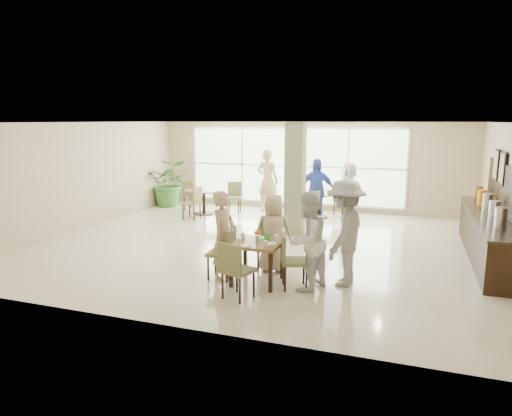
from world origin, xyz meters
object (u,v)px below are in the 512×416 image
(teen_right, at_px, (307,241))
(adult_b, at_px, (349,191))
(round_table_left, at_px, (204,195))
(teen_far, at_px, (274,233))
(buffet_counter, at_px, (487,233))
(main_table, at_px, (257,248))
(teen_left, at_px, (224,235))
(adult_standing, at_px, (267,180))
(adult_a, at_px, (316,191))
(potted_plant, at_px, (169,183))
(round_table_right, at_px, (318,198))
(teen_standing, at_px, (345,233))

(teen_right, xyz_separation_m, adult_b, (-0.13, 5.95, -0.02))
(round_table_left, distance_m, teen_far, 5.79)
(buffet_counter, bearing_deg, adult_b, 137.58)
(main_table, bearing_deg, teen_left, 178.75)
(teen_far, height_order, adult_standing, adult_standing)
(teen_right, height_order, adult_b, teen_right)
(teen_left, bearing_deg, adult_a, 0.38)
(main_table, height_order, teen_left, teen_left)
(buffet_counter, relative_size, adult_b, 2.82)
(round_table_left, height_order, teen_left, teen_left)
(teen_right, distance_m, adult_a, 5.22)
(potted_plant, relative_size, teen_far, 1.05)
(teen_far, distance_m, teen_right, 1.08)
(main_table, relative_size, teen_left, 0.53)
(adult_b, bearing_deg, adult_a, -38.85)
(main_table, xyz_separation_m, teen_left, (-0.65, 0.01, 0.16))
(adult_standing, bearing_deg, main_table, 116.68)
(round_table_right, distance_m, teen_right, 5.98)
(potted_plant, relative_size, teen_standing, 0.84)
(round_table_right, distance_m, potted_plant, 5.10)
(buffet_counter, xyz_separation_m, potted_plant, (-9.25, 3.10, 0.24))
(teen_right, xyz_separation_m, teen_standing, (0.56, 0.43, 0.09))
(teen_standing, bearing_deg, round_table_left, -125.25)
(teen_left, height_order, teen_right, teen_right)
(round_table_right, height_order, adult_b, adult_b)
(potted_plant, xyz_separation_m, adult_standing, (3.41, 0.17, 0.20))
(main_table, height_order, buffet_counter, buffet_counter)
(round_table_left, bearing_deg, main_table, -55.92)
(buffet_counter, bearing_deg, adult_standing, 150.71)
(round_table_right, bearing_deg, teen_right, -80.32)
(round_table_left, relative_size, teen_right, 0.70)
(teen_standing, distance_m, adult_standing, 6.66)
(main_table, relative_size, teen_right, 0.50)
(teen_right, bearing_deg, main_table, -68.43)
(main_table, bearing_deg, adult_b, 82.66)
(round_table_right, distance_m, teen_far, 5.18)
(buffet_counter, height_order, teen_right, buffet_counter)
(adult_a, bearing_deg, potted_plant, 154.87)
(main_table, relative_size, buffet_counter, 0.18)
(round_table_right, xyz_separation_m, teen_left, (-0.54, -5.87, 0.22))
(main_table, distance_m, teen_far, 0.72)
(round_table_left, bearing_deg, round_table_right, 10.88)
(round_table_left, height_order, adult_b, adult_b)
(adult_b, bearing_deg, teen_right, 6.64)
(round_table_right, height_order, teen_left, teen_left)
(teen_right, height_order, adult_standing, adult_standing)
(adult_a, bearing_deg, adult_standing, 133.12)
(main_table, bearing_deg, round_table_left, 124.08)
(round_table_left, bearing_deg, adult_standing, 30.20)
(teen_right, bearing_deg, potted_plant, -112.99)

